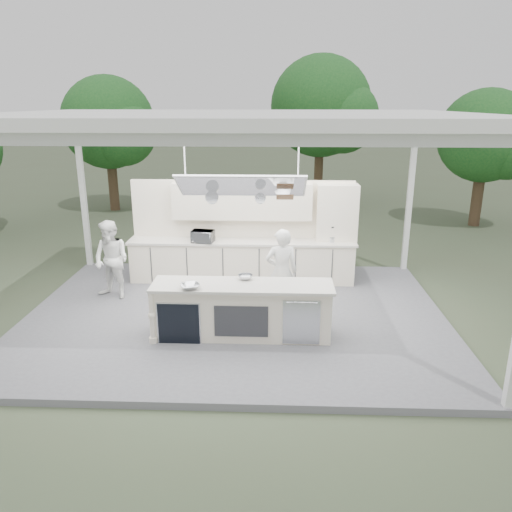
{
  "coord_description": "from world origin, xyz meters",
  "views": [
    {
      "loc": [
        0.76,
        -8.84,
        4.04
      ],
      "look_at": [
        0.38,
        0.4,
        1.17
      ],
      "focal_mm": 35.0,
      "sensor_mm": 36.0,
      "label": 1
    }
  ],
  "objects_px": {
    "back_counter": "(242,260)",
    "sous_chef": "(112,260)",
    "demo_island": "(241,310)",
    "head_chef": "(281,272)"
  },
  "relations": [
    {
      "from": "demo_island",
      "to": "head_chef",
      "type": "distance_m",
      "value": 1.27
    },
    {
      "from": "back_counter",
      "to": "demo_island",
      "type": "bearing_deg",
      "value": -86.37
    },
    {
      "from": "demo_island",
      "to": "head_chef",
      "type": "relative_size",
      "value": 1.85
    },
    {
      "from": "demo_island",
      "to": "head_chef",
      "type": "bearing_deg",
      "value": 55.16
    },
    {
      "from": "head_chef",
      "to": "sous_chef",
      "type": "relative_size",
      "value": 1.03
    },
    {
      "from": "back_counter",
      "to": "sous_chef",
      "type": "bearing_deg",
      "value": -156.28
    },
    {
      "from": "back_counter",
      "to": "sous_chef",
      "type": "xyz_separation_m",
      "value": [
        -2.6,
        -1.14,
        0.34
      ]
    },
    {
      "from": "back_counter",
      "to": "sous_chef",
      "type": "relative_size",
      "value": 3.12
    },
    {
      "from": "back_counter",
      "to": "head_chef",
      "type": "bearing_deg",
      "value": -64.22
    },
    {
      "from": "head_chef",
      "to": "sous_chef",
      "type": "bearing_deg",
      "value": -17.02
    }
  ]
}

